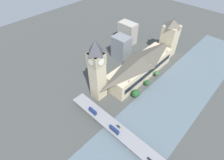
{
  "coord_description": "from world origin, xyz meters",
  "views": [
    {
      "loc": [
        -78.77,
        147.75,
        157.1
      ],
      "look_at": [
        22.22,
        41.3,
        19.69
      ],
      "focal_mm": 28.0,
      "sensor_mm": 36.0,
      "label": 1
    }
  ],
  "objects_px": {
    "car_northbound_tail": "(150,160)",
    "car_southbound_lead": "(118,126)",
    "parliament_hall": "(141,66)",
    "double_decker_bus_lead": "(114,130)",
    "double_decker_bus_rear": "(93,111)",
    "victoria_tower": "(169,38)",
    "clock_tower": "(97,69)",
    "road_bridge": "(132,142)"
  },
  "relations": [
    {
      "from": "double_decker_bus_lead",
      "to": "car_southbound_lead",
      "type": "height_order",
      "value": "double_decker_bus_lead"
    },
    {
      "from": "double_decker_bus_lead",
      "to": "parliament_hall",
      "type": "bearing_deg",
      "value": -67.94
    },
    {
      "from": "victoria_tower",
      "to": "clock_tower",
      "type": "bearing_deg",
      "value": 84.46
    },
    {
      "from": "car_northbound_tail",
      "to": "clock_tower",
      "type": "bearing_deg",
      "value": -15.5
    },
    {
      "from": "parliament_hall",
      "to": "victoria_tower",
      "type": "bearing_deg",
      "value": -89.95
    },
    {
      "from": "clock_tower",
      "to": "car_northbound_tail",
      "type": "height_order",
      "value": "clock_tower"
    },
    {
      "from": "clock_tower",
      "to": "car_southbound_lead",
      "type": "height_order",
      "value": "clock_tower"
    },
    {
      "from": "double_decker_bus_rear",
      "to": "car_northbound_tail",
      "type": "xyz_separation_m",
      "value": [
        -71.59,
        -0.34,
        -2.11
      ]
    },
    {
      "from": "clock_tower",
      "to": "road_bridge",
      "type": "distance_m",
      "value": 79.65
    },
    {
      "from": "parliament_hall",
      "to": "road_bridge",
      "type": "height_order",
      "value": "parliament_hall"
    },
    {
      "from": "clock_tower",
      "to": "victoria_tower",
      "type": "xyz_separation_m",
      "value": [
        -12.74,
        -131.35,
        -12.78
      ]
    },
    {
      "from": "parliament_hall",
      "to": "double_decker_bus_rear",
      "type": "relative_size",
      "value": 10.35
    },
    {
      "from": "double_decker_bus_lead",
      "to": "double_decker_bus_rear",
      "type": "height_order",
      "value": "double_decker_bus_rear"
    },
    {
      "from": "car_northbound_tail",
      "to": "double_decker_bus_lead",
      "type": "bearing_deg",
      "value": 1.18
    },
    {
      "from": "double_decker_bus_rear",
      "to": "car_northbound_tail",
      "type": "height_order",
      "value": "double_decker_bus_rear"
    },
    {
      "from": "parliament_hall",
      "to": "car_southbound_lead",
      "type": "bearing_deg",
      "value": 113.27
    },
    {
      "from": "double_decker_bus_lead",
      "to": "double_decker_bus_rear",
      "type": "relative_size",
      "value": 1.05
    },
    {
      "from": "clock_tower",
      "to": "car_northbound_tail",
      "type": "relative_size",
      "value": 17.05
    },
    {
      "from": "road_bridge",
      "to": "clock_tower",
      "type": "bearing_deg",
      "value": -17.98
    },
    {
      "from": "road_bridge",
      "to": "car_southbound_lead",
      "type": "bearing_deg",
      "value": -7.88
    },
    {
      "from": "double_decker_bus_lead",
      "to": "car_northbound_tail",
      "type": "xyz_separation_m",
      "value": [
        -40.22,
        -0.83,
        -2.05
      ]
    },
    {
      "from": "car_southbound_lead",
      "to": "double_decker_bus_rear",
      "type": "bearing_deg",
      "value": 10.57
    },
    {
      "from": "parliament_hall",
      "to": "clock_tower",
      "type": "relative_size",
      "value": 1.41
    },
    {
      "from": "road_bridge",
      "to": "car_northbound_tail",
      "type": "bearing_deg",
      "value": 172.65
    },
    {
      "from": "parliament_hall",
      "to": "double_decker_bus_lead",
      "type": "distance_m",
      "value": 96.99
    },
    {
      "from": "parliament_hall",
      "to": "clock_tower",
      "type": "xyz_separation_m",
      "value": [
        12.79,
        64.14,
        26.44
      ]
    },
    {
      "from": "parliament_hall",
      "to": "car_northbound_tail",
      "type": "relative_size",
      "value": 24.07
    },
    {
      "from": "road_bridge",
      "to": "parliament_hall",
      "type": "bearing_deg",
      "value": -57.45
    },
    {
      "from": "parliament_hall",
      "to": "road_bridge",
      "type": "xyz_separation_m",
      "value": [
        -54.98,
        86.14,
        -9.17
      ]
    },
    {
      "from": "car_northbound_tail",
      "to": "car_southbound_lead",
      "type": "distance_m",
      "value": 41.04
    },
    {
      "from": "clock_tower",
      "to": "double_decker_bus_rear",
      "type": "height_order",
      "value": "clock_tower"
    },
    {
      "from": "clock_tower",
      "to": "double_decker_bus_lead",
      "type": "height_order",
      "value": "clock_tower"
    },
    {
      "from": "double_decker_bus_rear",
      "to": "car_southbound_lead",
      "type": "distance_m",
      "value": 31.51
    },
    {
      "from": "car_northbound_tail",
      "to": "car_southbound_lead",
      "type": "height_order",
      "value": "car_southbound_lead"
    },
    {
      "from": "parliament_hall",
      "to": "double_decker_bus_lead",
      "type": "height_order",
      "value": "parliament_hall"
    },
    {
      "from": "parliament_hall",
      "to": "road_bridge",
      "type": "relative_size",
      "value": 0.67
    },
    {
      "from": "clock_tower",
      "to": "victoria_tower",
      "type": "height_order",
      "value": "clock_tower"
    },
    {
      "from": "road_bridge",
      "to": "car_northbound_tail",
      "type": "distance_m",
      "value": 21.85
    },
    {
      "from": "victoria_tower",
      "to": "car_northbound_tail",
      "type": "bearing_deg",
      "value": 116.14
    },
    {
      "from": "car_northbound_tail",
      "to": "parliament_hall",
      "type": "bearing_deg",
      "value": -49.27
    },
    {
      "from": "parliament_hall",
      "to": "double_decker_bus_rear",
      "type": "distance_m",
      "value": 89.56
    },
    {
      "from": "double_decker_bus_rear",
      "to": "car_southbound_lead",
      "type": "bearing_deg",
      "value": -169.43
    }
  ]
}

